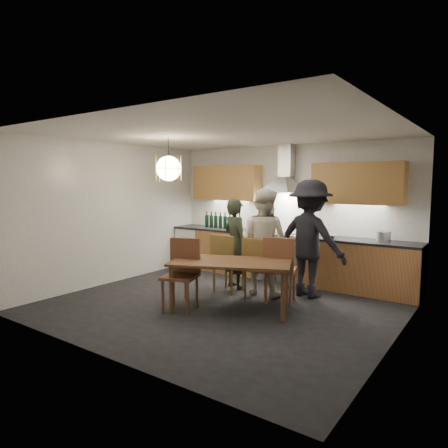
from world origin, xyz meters
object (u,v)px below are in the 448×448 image
Objects in this scene: wine_bottles at (223,220)px; dining_table at (231,267)px; chair_back_left at (226,260)px; stock_pot at (384,237)px; person_right at (310,239)px; person_mid at (263,241)px; chair_front at (182,269)px; mixing_bowl at (329,236)px; person_left at (236,244)px.

dining_table is at bearing -52.06° from wine_bottles.
chair_back_left is 2.66m from stock_pot.
person_mid is at bearing 30.90° from person_right.
chair_back_left is 1.08m from chair_front.
wine_bottles is at bearing -53.91° from chair_back_left.
chair_back_left is at bearing 36.04° from person_right.
wine_bottles is (-3.24, -0.06, 0.09)m from stock_pot.
person_mid is at bearing -129.38° from mixing_bowl.
wine_bottles is (-0.99, 1.00, 0.28)m from person_left.
stock_pot reaches higher than dining_table.
person_right is (1.25, 0.62, 0.39)m from chair_back_left.
chair_back_left is at bearing 106.16° from dining_table.
chair_back_left is 0.63× the size of person_left.
mixing_bowl is at bearing -129.86° from person_mid.
person_left is at bearing -3.38° from person_mid.
person_right is 8.66× the size of stock_pot.
person_left is 0.89× the size of person_mid.
person_right reaches higher than chair_front.
person_right is at bearing 33.88° from chair_front.
person_left reaches higher than dining_table.
person_left reaches higher than mixing_bowl.
stock_pot reaches higher than chair_back_left.
person_right is (1.29, 0.25, 0.17)m from person_left.
person_right reaches higher than wine_bottles.
person_mid reaches higher than chair_back_left.
chair_back_left is at bearing -135.42° from mixing_bowl.
chair_back_left is 1.45m from person_right.
stock_pot is at bearing 29.57° from dining_table.
mixing_bowl is at bearing -171.31° from stock_pot.
chair_back_left is 1.88m from mixing_bowl.
chair_front is (-0.03, -1.08, 0.03)m from chair_back_left.
stock_pot is (2.25, 1.06, 0.18)m from person_left.
person_right reaches higher than mixing_bowl.
mixing_bowl reaches higher than dining_table.
person_right reaches higher than stock_pot.
chair_front is 1.46m from person_left.
person_left is 1.44m from wine_bottles.
chair_back_left reaches higher than dining_table.
person_mid is 0.93× the size of person_right.
chair_back_left is 0.52× the size of person_right.
person_right is (0.71, 0.28, 0.07)m from person_mid.
wine_bottles is at bearing -179.03° from stock_pot.
chair_back_left is 0.56× the size of person_mid.
chair_front is at bearing -119.57° from mixing_bowl.
chair_back_left is at bearing 118.52° from person_left.
wine_bottles is (-1.57, 1.03, 0.18)m from person_mid.
wine_bottles is (-1.63, 2.09, 0.42)m from dining_table.
person_left is 0.83× the size of person_right.
person_left is at bearing -154.79° from stock_pot.
wine_bottles reaches higher than mixing_bowl.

